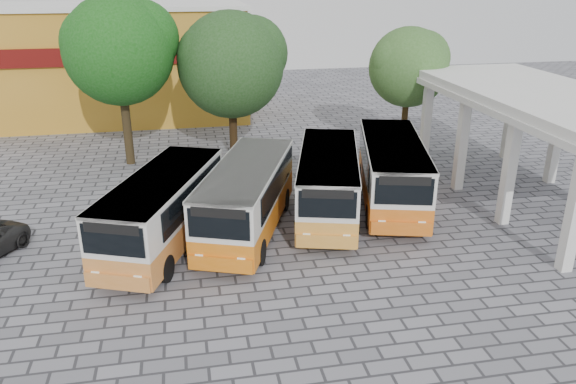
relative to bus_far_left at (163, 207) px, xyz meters
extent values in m
plane|color=slate|center=(6.89, -2.34, -1.72)|extent=(90.00, 90.00, 0.00)
cube|color=silver|center=(14.74, -4.84, 0.78)|extent=(0.45, 0.45, 5.00)
cube|color=silver|center=(14.74, 8.16, 0.78)|extent=(0.45, 0.45, 5.00)
cube|color=silver|center=(20.04, 8.16, 0.78)|extent=(0.45, 0.45, 5.00)
cube|color=silver|center=(17.39, 1.66, 3.48)|extent=(6.60, 15.60, 0.40)
cube|color=silver|center=(17.39, 1.66, 3.13)|extent=(6.80, 15.80, 0.30)
cube|color=#B67E20|center=(-4.11, 23.66, 2.28)|extent=(20.00, 10.00, 8.00)
cube|color=#590C0A|center=(-4.11, 18.56, 3.48)|extent=(20.00, 0.20, 1.20)
cube|color=silver|center=(-4.11, 23.66, 6.43)|extent=(20.40, 10.40, 0.30)
cube|color=#C97731|center=(0.00, 0.01, -0.79)|extent=(5.30, 8.54, 1.08)
cube|color=silver|center=(0.00, 0.01, 0.50)|extent=(5.30, 8.54, 1.51)
cube|color=silver|center=(0.00, 0.01, 1.19)|extent=(5.35, 8.56, 0.12)
cube|color=black|center=(-1.25, 0.01, 0.52)|extent=(2.53, 6.32, 1.08)
cube|color=black|center=(1.25, 0.01, 0.52)|extent=(2.53, 6.32, 1.08)
cube|color=black|center=(0.00, -4.11, 0.52)|extent=(2.07, 0.86, 1.08)
cube|color=black|center=(0.00, -4.11, 0.95)|extent=(1.84, 0.77, 0.35)
cylinder|color=black|center=(-1.11, -2.66, -1.21)|extent=(0.29, 1.03, 1.03)
cylinder|color=black|center=(1.11, -2.66, -1.21)|extent=(0.29, 1.03, 1.03)
cylinder|color=black|center=(-1.11, 2.68, -1.21)|extent=(0.29, 1.03, 1.03)
cylinder|color=black|center=(1.11, 2.68, -1.21)|extent=(0.29, 1.03, 1.03)
cube|color=#D2690F|center=(3.47, 0.64, -0.78)|extent=(5.25, 8.65, 1.09)
cube|color=silver|center=(3.47, 0.64, 0.53)|extent=(5.25, 8.65, 1.53)
cube|color=silver|center=(3.47, 0.64, 1.23)|extent=(5.29, 8.67, 0.12)
cube|color=black|center=(2.20, 0.64, 0.54)|extent=(2.45, 6.44, 1.09)
cube|color=black|center=(4.73, 0.64, 0.54)|extent=(2.45, 6.44, 1.09)
cube|color=black|center=(3.47, -3.53, 0.54)|extent=(2.11, 0.83, 1.09)
cube|color=black|center=(3.47, -3.53, 0.98)|extent=(1.87, 0.75, 0.35)
cylinder|color=black|center=(2.34, -2.06, -1.20)|extent=(0.29, 1.04, 1.04)
cylinder|color=black|center=(4.59, -2.06, -1.20)|extent=(0.29, 1.04, 1.04)
cylinder|color=black|center=(2.34, 3.34, -1.20)|extent=(0.29, 1.04, 1.04)
cylinder|color=black|center=(4.59, 3.34, -1.20)|extent=(0.29, 1.04, 1.04)
cube|color=orange|center=(7.28, 1.79, -0.79)|extent=(4.55, 8.59, 1.08)
cube|color=silver|center=(7.28, 1.79, 0.51)|extent=(4.55, 8.59, 1.51)
cube|color=silver|center=(7.28, 1.79, 1.20)|extent=(4.59, 8.60, 0.12)
cube|color=black|center=(6.03, 1.79, 0.52)|extent=(1.83, 6.57, 1.08)
cube|color=black|center=(8.53, 1.79, 0.52)|extent=(1.83, 6.57, 1.08)
cube|color=black|center=(7.28, -2.35, 0.52)|extent=(2.15, 0.63, 1.08)
cube|color=black|center=(7.28, -2.35, 0.95)|extent=(1.90, 0.57, 0.35)
cylinder|color=black|center=(6.17, -0.89, -1.21)|extent=(0.29, 1.03, 1.03)
cylinder|color=black|center=(8.39, -0.89, -1.21)|extent=(0.29, 1.03, 1.03)
cylinder|color=black|center=(6.17, 4.46, -1.21)|extent=(0.29, 1.03, 1.03)
cylinder|color=black|center=(8.39, 4.46, -1.21)|extent=(0.29, 1.03, 1.03)
cube|color=#D26113|center=(10.57, 2.48, -0.75)|extent=(4.69, 8.97, 1.13)
cube|color=silver|center=(10.57, 2.48, 0.60)|extent=(4.69, 8.97, 1.58)
cube|color=silver|center=(10.57, 2.48, 1.33)|extent=(4.74, 8.98, 0.13)
cube|color=black|center=(9.27, 2.48, 0.62)|extent=(1.86, 6.87, 1.13)
cube|color=black|center=(11.88, 2.48, 0.62)|extent=(1.86, 6.87, 1.13)
cube|color=black|center=(10.57, -1.84, 0.62)|extent=(2.25, 0.64, 1.13)
cube|color=black|center=(10.57, -1.84, 1.07)|extent=(1.99, 0.58, 0.37)
cylinder|color=black|center=(9.41, -0.32, -1.18)|extent=(0.30, 1.07, 1.07)
cylinder|color=black|center=(11.73, -0.32, -1.18)|extent=(0.30, 1.07, 1.07)
cylinder|color=black|center=(9.41, 5.27, -1.18)|extent=(0.30, 1.07, 1.07)
cylinder|color=black|center=(11.73, 5.27, -1.18)|extent=(0.30, 1.07, 1.07)
cylinder|color=#372B17|center=(-2.13, 11.25, 0.55)|extent=(0.50, 0.50, 4.55)
sphere|color=#104C0D|center=(-2.13, 11.25, 4.76)|extent=(5.99, 5.99, 5.99)
sphere|color=#104C0D|center=(-0.94, 11.55, 5.36)|extent=(4.19, 4.19, 4.19)
sphere|color=#104C0D|center=(-3.18, 11.05, 5.21)|extent=(3.89, 3.89, 3.89)
cylinder|color=#2F1F0F|center=(3.97, 11.54, 0.28)|extent=(0.48, 0.48, 4.01)
sphere|color=#1A3E14|center=(3.97, 11.54, 3.76)|extent=(6.11, 6.11, 6.11)
sphere|color=#1A3E14|center=(5.19, 11.84, 4.37)|extent=(4.28, 4.28, 4.28)
sphere|color=#1A3E14|center=(2.90, 11.34, 4.22)|extent=(3.97, 3.97, 3.97)
cylinder|color=#3C2B13|center=(14.41, 10.53, 0.10)|extent=(0.38, 0.38, 3.64)
sphere|color=#315A21|center=(14.41, 10.53, 3.48)|extent=(4.72, 4.72, 4.72)
sphere|color=#315A21|center=(15.35, 10.83, 3.95)|extent=(3.30, 3.30, 3.30)
sphere|color=#315A21|center=(13.58, 10.33, 3.83)|extent=(3.07, 3.07, 3.07)
camera|label=1|loc=(1.03, -21.16, 8.74)|focal=35.00mm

